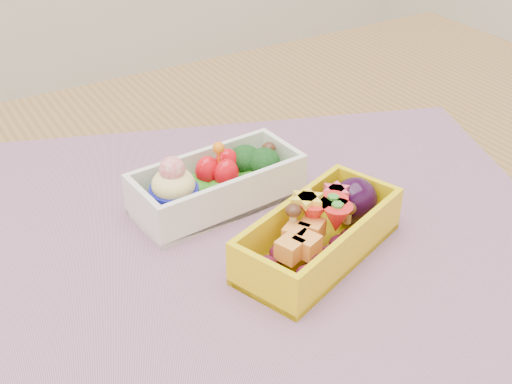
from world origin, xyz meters
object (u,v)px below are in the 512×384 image
placemat (252,230)px  bento_yellow (322,231)px  table (266,286)px  bento_white (217,184)px

placemat → bento_yellow: (0.03, -0.06, 0.03)m
table → bento_yellow: (0.00, -0.09, 0.13)m
placemat → bento_yellow: bento_yellow is taller
bento_yellow → table: bearing=72.1°
bento_yellow → placemat: bearing=98.6°
table → bento_white: 0.14m
table → placemat: 0.11m
bento_yellow → bento_white: bearing=89.3°
table → bento_white: size_ratio=6.90×
bento_white → bento_yellow: 0.13m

